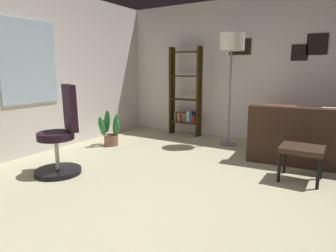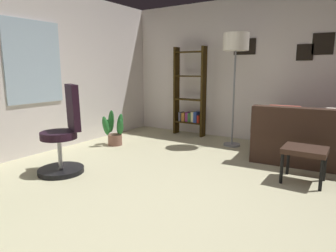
{
  "view_description": "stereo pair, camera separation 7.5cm",
  "coord_description": "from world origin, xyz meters",
  "px_view_note": "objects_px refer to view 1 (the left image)",
  "views": [
    {
      "loc": [
        -2.54,
        -1.2,
        1.29
      ],
      "look_at": [
        -0.23,
        0.21,
        0.77
      ],
      "focal_mm": 31.49,
      "sensor_mm": 36.0,
      "label": 1
    },
    {
      "loc": [
        -2.5,
        -1.26,
        1.29
      ],
      "look_at": [
        -0.23,
        0.21,
        0.77
      ],
      "focal_mm": 31.49,
      "sensor_mm": 36.0,
      "label": 2
    }
  ],
  "objects_px": {
    "couch": "(325,140)",
    "footstool": "(302,152)",
    "office_chair": "(61,139)",
    "floor_lamp": "(232,49)",
    "potted_plant": "(110,131)",
    "bookshelf": "(185,97)"
  },
  "relations": [
    {
      "from": "floor_lamp",
      "to": "potted_plant",
      "type": "xyz_separation_m",
      "value": [
        -1.06,
        1.73,
        -1.37
      ]
    },
    {
      "from": "bookshelf",
      "to": "floor_lamp",
      "type": "xyz_separation_m",
      "value": [
        -0.35,
        -1.02,
        0.86
      ]
    },
    {
      "from": "office_chair",
      "to": "potted_plant",
      "type": "relative_size",
      "value": 1.78
    },
    {
      "from": "footstool",
      "to": "potted_plant",
      "type": "xyz_separation_m",
      "value": [
        0.08,
        3.02,
        -0.1
      ]
    },
    {
      "from": "floor_lamp",
      "to": "potted_plant",
      "type": "height_order",
      "value": "floor_lamp"
    },
    {
      "from": "couch",
      "to": "footstool",
      "type": "xyz_separation_m",
      "value": [
        -1.08,
        0.17,
        0.06
      ]
    },
    {
      "from": "office_chair",
      "to": "bookshelf",
      "type": "relative_size",
      "value": 0.65
    },
    {
      "from": "footstool",
      "to": "office_chair",
      "type": "bearing_deg",
      "value": 116.25
    },
    {
      "from": "office_chair",
      "to": "potted_plant",
      "type": "xyz_separation_m",
      "value": [
        1.35,
        0.44,
        -0.18
      ]
    },
    {
      "from": "footstool",
      "to": "potted_plant",
      "type": "relative_size",
      "value": 0.75
    },
    {
      "from": "footstool",
      "to": "office_chair",
      "type": "height_order",
      "value": "office_chair"
    },
    {
      "from": "office_chair",
      "to": "footstool",
      "type": "bearing_deg",
      "value": -63.75
    },
    {
      "from": "potted_plant",
      "to": "bookshelf",
      "type": "bearing_deg",
      "value": -26.37
    },
    {
      "from": "bookshelf",
      "to": "potted_plant",
      "type": "bearing_deg",
      "value": 153.63
    },
    {
      "from": "bookshelf",
      "to": "potted_plant",
      "type": "distance_m",
      "value": 1.66
    },
    {
      "from": "office_chair",
      "to": "floor_lamp",
      "type": "height_order",
      "value": "floor_lamp"
    },
    {
      "from": "couch",
      "to": "bookshelf",
      "type": "bearing_deg",
      "value": 80.72
    },
    {
      "from": "couch",
      "to": "footstool",
      "type": "height_order",
      "value": "couch"
    },
    {
      "from": "office_chair",
      "to": "potted_plant",
      "type": "bearing_deg",
      "value": 18.0
    },
    {
      "from": "couch",
      "to": "office_chair",
      "type": "relative_size",
      "value": 1.68
    },
    {
      "from": "footstool",
      "to": "couch",
      "type": "bearing_deg",
      "value": -9.15
    },
    {
      "from": "couch",
      "to": "floor_lamp",
      "type": "xyz_separation_m",
      "value": [
        0.06,
        1.47,
        1.33
      ]
    }
  ]
}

